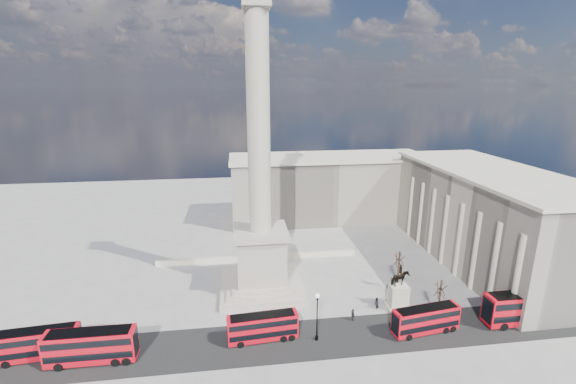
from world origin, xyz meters
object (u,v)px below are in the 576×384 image
Objects in this scene: equestrian_statue at (399,293)px; red_bus_b at (263,327)px; red_bus_a at (92,346)px; red_bus_c at (426,319)px; pedestrian_walking at (443,308)px; red_bus_d at (526,308)px; red_bus_e at (37,344)px; nelsons_column at (260,218)px; pedestrian_crossing at (353,315)px; pedestrian_standing at (376,303)px; victorian_lamp at (317,313)px.

red_bus_b is at bearing -166.70° from equestrian_statue.
red_bus_a reaches higher than red_bus_c.
pedestrian_walking is at bearing 1.31° from red_bus_b.
red_bus_d reaches higher than red_bus_e.
nelsons_column is 4.81× the size of red_bus_e.
red_bus_e is at bearing 83.52° from pedestrian_crossing.
pedestrian_walking is (4.96, 4.17, -1.27)m from red_bus_c.
pedestrian_standing is (17.49, -8.95, -11.95)m from nelsons_column.
red_bus_c is 8.35m from pedestrian_standing.
red_bus_b is 1.30× the size of equestrian_statue.
red_bus_e is at bearing 174.20° from pedestrian_walking.
red_bus_b is 5.14× the size of pedestrian_crossing.
pedestrian_walking is (27.28, -11.50, -12.11)m from nelsons_column.
red_bus_e is at bearing 178.87° from red_bus_d.
red_bus_b is 28.18m from pedestrian_walking.
nelsons_column is 42.16m from red_bus_d.
nelsons_column is at bearing -63.31° from pedestrian_standing.
red_bus_a is at bearing -178.85° from victorian_lamp.
pedestrian_standing is at bearing 11.99° from red_bus_b.
red_bus_b reaches higher than pedestrian_walking.
nelsons_column reaches higher than red_bus_a.
pedestrian_crossing is (12.90, -11.50, -11.97)m from nelsons_column.
victorian_lamp is at bearing 179.56° from red_bus_d.
victorian_lamp is at bearing -66.71° from nelsons_column.
red_bus_e is 1.38× the size of equestrian_statue.
red_bus_e is 1.45× the size of victorian_lamp.
victorian_lamp is at bearing -6.78° from red_bus_e.
victorian_lamp is 21.31m from pedestrian_walking.
pedestrian_crossing is (6.31, 3.81, -3.26)m from victorian_lamp.
red_bus_c is (23.05, -1.32, 0.03)m from red_bus_b.
red_bus_d is 6.36× the size of pedestrian_crossing.
red_bus_a is at bearing 176.48° from pedestrian_walking.
victorian_lamp is at bearing -157.02° from equestrian_statue.
red_bus_e is 50.87m from equestrian_statue.
equestrian_statue is at bearing 0.56° from red_bus_e.
red_bus_b is 22.28m from equestrian_statue.
nelsons_column is 34.62m from red_bus_e.
pedestrian_crossing is (-9.41, 4.17, -1.13)m from red_bus_c.
pedestrian_standing is (-3.46, 0.27, -1.61)m from equestrian_statue.
pedestrian_walking is at bearing 129.23° from pedestrian_standing.
red_bus_a is 40.63m from pedestrian_standing.
nelsons_column is at bearing 82.58° from red_bus_b.
red_bus_e is at bearing -174.33° from equestrian_statue.
red_bus_d is at bearing -29.49° from pedestrian_walking.
red_bus_b is at bearing -92.93° from nelsons_column.
pedestrian_standing reaches higher than pedestrian_walking.
nelsons_column is at bearing 148.58° from pedestrian_walking.
pedestrian_standing is 1.01× the size of pedestrian_crossing.
victorian_lamp is 3.75× the size of pedestrian_crossing.
pedestrian_crossing is at bearing 7.38° from red_bus_a.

